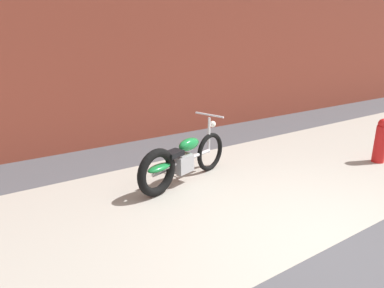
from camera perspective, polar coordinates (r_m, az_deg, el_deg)
ground_plane at (r=4.29m, az=21.91°, el=-15.91°), size 80.00×80.00×0.00m
sidewalk_slab at (r=5.30m, az=6.37°, el=-7.86°), size 36.00×3.50×0.01m
brick_building_wall at (r=7.76m, az=-10.32°, el=20.40°), size 36.00×0.50×5.36m
motorcycle_green at (r=5.35m, az=-2.17°, el=-2.91°), size 1.95×0.82×1.03m
fire_hydrant at (r=7.22m, az=29.12°, el=0.53°), size 0.22×0.22×0.84m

